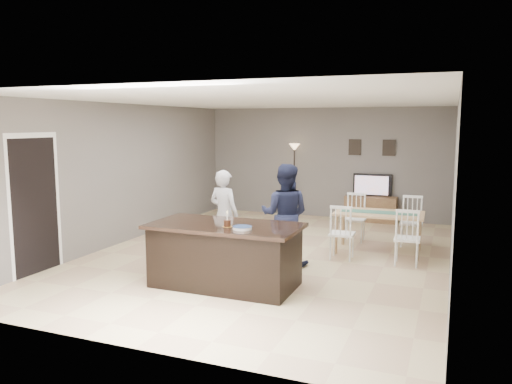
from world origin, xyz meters
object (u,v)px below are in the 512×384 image
at_px(television, 372,185).
at_px(plate_stack, 242,228).
at_px(woman, 224,214).
at_px(dining_table, 379,219).
at_px(birthday_cake, 227,223).
at_px(tv_console, 371,209).
at_px(man, 285,215).
at_px(floor_lamp, 294,160).
at_px(kitchen_island, 225,255).

xyz_separation_m(television, plate_stack, (-0.83, -5.87, 0.06)).
height_order(woman, plate_stack, woman).
bearing_deg(dining_table, plate_stack, -117.14).
height_order(television, birthday_cake, television).
bearing_deg(tv_console, plate_stack, -98.19).
distance_m(television, birthday_cake, 5.89).
relative_size(tv_console, plate_stack, 4.52).
relative_size(woman, man, 0.92).
relative_size(television, woman, 0.60).
distance_m(man, floor_lamp, 4.42).
bearing_deg(woman, television, -102.08).
height_order(kitchen_island, dining_table, dining_table).
height_order(tv_console, man, man).
xyz_separation_m(kitchen_island, tv_console, (1.20, 5.57, -0.15)).
bearing_deg(birthday_cake, woman, 116.82).
distance_m(television, floor_lamp, 1.99).
bearing_deg(woman, birthday_cake, 128.08).
distance_m(birthday_cake, dining_table, 3.34).
bearing_deg(kitchen_island, woman, 115.76).
bearing_deg(floor_lamp, woman, -89.23).
height_order(kitchen_island, man, man).
distance_m(man, birthday_cake, 1.54).
xyz_separation_m(tv_console, birthday_cake, (-1.10, -5.71, 0.65)).
xyz_separation_m(woman, birthday_cake, (0.76, -1.49, 0.18)).
bearing_deg(plate_stack, man, 87.06).
distance_m(plate_stack, dining_table, 3.29).
xyz_separation_m(tv_console, dining_table, (0.57, -2.84, 0.30)).
relative_size(woman, dining_table, 0.85).
bearing_deg(television, tv_console, 90.00).
height_order(dining_table, floor_lamp, floor_lamp).
xyz_separation_m(tv_console, plate_stack, (-0.83, -5.80, 0.62)).
bearing_deg(tv_console, woman, -113.69).
height_order(kitchen_island, woman, woman).
bearing_deg(tv_console, dining_table, -78.57).
bearing_deg(kitchen_island, tv_console, 77.84).
xyz_separation_m(television, woman, (-1.85, -4.29, -0.10)).
relative_size(tv_console, woman, 0.78).
xyz_separation_m(man, birthday_cake, (-0.34, -1.49, 0.11)).
height_order(woman, dining_table, woman).
bearing_deg(plate_stack, woman, 122.81).
bearing_deg(floor_lamp, birthday_cake, -81.91).
distance_m(television, dining_table, 2.97).
xyz_separation_m(woman, plate_stack, (1.02, -1.58, 0.15)).
bearing_deg(plate_stack, television, 81.91).
bearing_deg(man, plate_stack, 80.48).
bearing_deg(floor_lamp, television, 1.95).
height_order(television, plate_stack, television).
bearing_deg(birthday_cake, television, 79.27).
height_order(tv_console, plate_stack, plate_stack).
height_order(tv_console, woman, woman).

